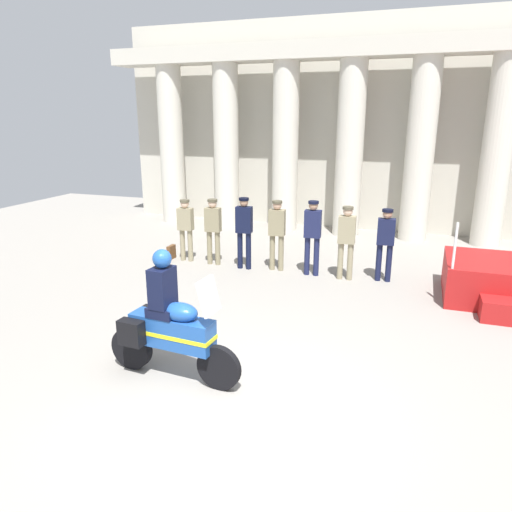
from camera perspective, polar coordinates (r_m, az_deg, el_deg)
The scene contains 11 objects.
ground_plane at distance 6.43m, azimuth -3.52°, elevation -17.79°, with size 28.00×28.00×0.00m, color gray.
colonnade_backdrop at distance 15.54m, azimuth 11.54°, elevation 14.93°, with size 15.79×1.67×6.59m.
officer_in_row_0 at distance 12.30m, azimuth -8.41°, elevation 3.67°, with size 0.39×0.25×1.60m.
officer_in_row_1 at distance 11.90m, azimuth -5.15°, elevation 3.55°, with size 0.39×0.25×1.66m.
officer_in_row_2 at distance 11.50m, azimuth -1.43°, elevation 3.45°, with size 0.39×0.25×1.75m.
officer_in_row_3 at distance 11.40m, azimuth 2.51°, elevation 3.16°, with size 0.39×0.25×1.70m.
officer_in_row_4 at distance 11.08m, azimuth 6.77°, elevation 2.87°, with size 0.39×0.25×1.76m.
officer_in_row_5 at distance 10.90m, azimuth 10.76°, elevation 2.24°, with size 0.39×0.25×1.69m.
officer_in_row_6 at distance 10.99m, azimuth 15.22°, elevation 1.95°, with size 0.39×0.25×1.66m.
motorcycle_with_rider at distance 6.84m, azimuth -10.52°, elevation -8.20°, with size 2.09×0.73×1.90m.
briefcase_on_ground at distance 12.70m, azimuth -10.08°, elevation 0.45°, with size 0.10×0.32×0.36m, color brown.
Camera 1 is at (2.09, -4.89, 3.61)m, focal length 33.48 mm.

